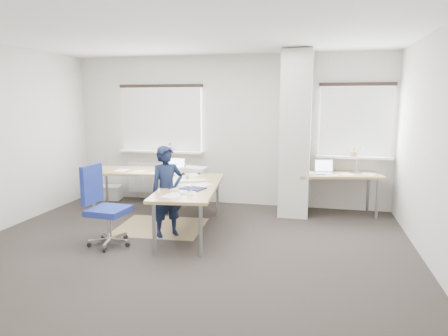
% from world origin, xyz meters
% --- Properties ---
extents(ground, '(6.00, 6.00, 0.00)m').
position_xyz_m(ground, '(0.00, 0.00, 0.00)').
color(ground, '#2B2622').
rests_on(ground, ground).
extents(room_shell, '(6.04, 5.04, 2.82)m').
position_xyz_m(room_shell, '(0.18, 0.45, 1.75)').
color(room_shell, '#BCB8AB').
rests_on(room_shell, ground).
extents(floor_mat, '(1.38, 1.19, 0.01)m').
position_xyz_m(floor_mat, '(-0.69, 0.78, 0.00)').
color(floor_mat, olive).
rests_on(floor_mat, ground).
extents(white_crate, '(0.50, 0.39, 0.27)m').
position_xyz_m(white_crate, '(-2.37, 2.25, 0.14)').
color(white_crate, white).
rests_on(white_crate, ground).
extents(desk_main, '(2.70, 2.63, 0.96)m').
position_xyz_m(desk_main, '(-0.67, 1.17, 0.69)').
color(desk_main, olive).
rests_on(desk_main, ground).
extents(desk_side, '(1.50, 0.93, 1.22)m').
position_xyz_m(desk_side, '(2.05, 2.15, 0.69)').
color(desk_side, olive).
rests_on(desk_side, ground).
extents(task_chair, '(0.60, 0.59, 1.10)m').
position_xyz_m(task_chair, '(-1.11, -0.12, 0.31)').
color(task_chair, navy).
rests_on(task_chair, ground).
extents(person, '(0.57, 0.56, 1.33)m').
position_xyz_m(person, '(-0.43, 0.43, 0.66)').
color(person, black).
rests_on(person, ground).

